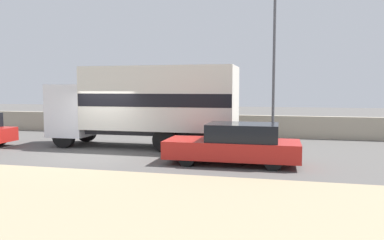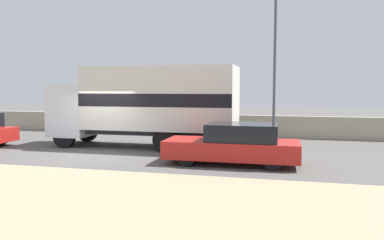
# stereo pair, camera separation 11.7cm
# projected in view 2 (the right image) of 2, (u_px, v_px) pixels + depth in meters

# --- Properties ---
(ground_plane) EXTENTS (80.00, 80.00, 0.00)m
(ground_plane) POSITION_uv_depth(u_px,v_px,m) (95.00, 155.00, 14.78)
(ground_plane) COLOR #514F4C
(stone_wall_backdrop) EXTENTS (60.00, 0.35, 1.17)m
(stone_wall_backdrop) POSITION_uv_depth(u_px,v_px,m) (154.00, 124.00, 21.49)
(stone_wall_backdrop) COLOR #A39984
(stone_wall_backdrop) RESTS_ON ground_plane
(street_lamp) EXTENTS (0.56, 0.28, 8.08)m
(street_lamp) POSITION_uv_depth(u_px,v_px,m) (275.00, 48.00, 18.40)
(street_lamp) COLOR #4C4C51
(street_lamp) RESTS_ON ground_plane
(box_truck) EXTENTS (8.33, 2.47, 3.55)m
(box_truck) POSITION_uv_depth(u_px,v_px,m) (148.00, 102.00, 16.51)
(box_truck) COLOR silver
(box_truck) RESTS_ON ground_plane
(car_hatchback) EXTENTS (4.60, 1.79, 1.42)m
(car_hatchback) POSITION_uv_depth(u_px,v_px,m) (235.00, 144.00, 12.92)
(car_hatchback) COLOR #B21E19
(car_hatchback) RESTS_ON ground_plane
(pedestrian) EXTENTS (0.38, 0.38, 1.76)m
(pedestrian) POSITION_uv_depth(u_px,v_px,m) (97.00, 118.00, 21.63)
(pedestrian) COLOR #473828
(pedestrian) RESTS_ON ground_plane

